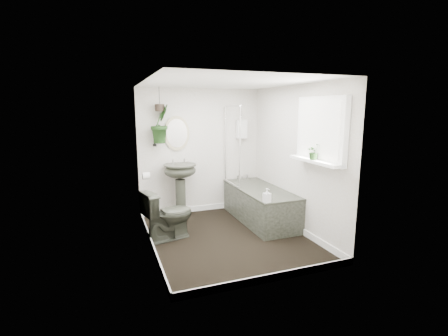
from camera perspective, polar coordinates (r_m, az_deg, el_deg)
name	(u,v)px	position (r m, az deg, el deg)	size (l,w,h in m)	color
floor	(227,238)	(5.08, 0.60, -12.12)	(2.30, 2.80, 0.02)	black
ceiling	(228,82)	(4.71, 0.66, 14.93)	(2.30, 2.80, 0.02)	white
wall_back	(201,151)	(6.08, -4.14, 2.95)	(2.30, 0.02, 2.30)	silver
wall_front	(275,184)	(3.51, 8.92, -2.74)	(2.30, 0.02, 2.30)	silver
wall_left	(147,168)	(4.48, -13.35, -0.01)	(0.02, 2.80, 2.30)	silver
wall_right	(295,159)	(5.28, 12.46, 1.59)	(0.02, 2.80, 2.30)	silver
skirting	(227,234)	(5.06, 0.60, -11.50)	(2.30, 2.80, 0.10)	white
bathtub	(260,204)	(5.72, 6.34, -6.39)	(0.72, 1.72, 0.58)	#32352B
bath_screen	(232,146)	(5.83, 1.46, 3.93)	(0.04, 0.72, 1.40)	silver
shower_box	(242,129)	(6.25, 3.10, 6.85)	(0.20, 0.10, 0.35)	white
oval_mirror	(177,133)	(5.90, -8.30, 6.05)	(0.46, 0.03, 0.62)	#BCAF87
wall_sconce	(155,140)	(5.83, -12.11, 4.89)	(0.04, 0.04, 0.22)	black
toilet_roll_holder	(146,176)	(5.22, -13.55, -1.35)	(0.11, 0.11, 0.11)	white
window_recess	(321,130)	(4.62, 16.68, 6.39)	(0.08, 1.00, 0.90)	white
window_sill	(315,161)	(4.62, 15.72, 1.20)	(0.18, 1.00, 0.04)	white
window_blinds	(318,130)	(4.59, 16.23, 6.39)	(0.01, 0.86, 0.76)	white
toilet	(168,214)	(4.97, -9.76, -8.05)	(0.42, 0.74, 0.76)	#32352B
pedestal_sink	(181,191)	(5.88, -7.65, -3.94)	(0.57, 0.49, 0.98)	#32352B
sill_plant	(314,152)	(4.60, 15.55, 2.80)	(0.20, 0.17, 0.22)	black
hanging_plant	(160,124)	(5.71, -11.15, 7.65)	(0.36, 0.29, 0.66)	black
soap_bottle	(267,195)	(4.81, 7.57, -4.80)	(0.09, 0.10, 0.21)	black
hanging_pot	(160,108)	(5.71, -11.25, 10.36)	(0.16, 0.16, 0.12)	black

